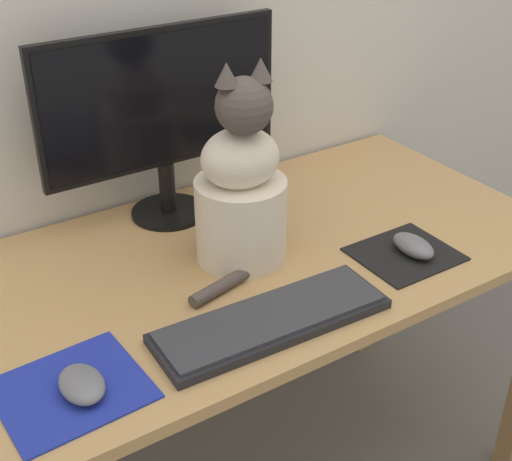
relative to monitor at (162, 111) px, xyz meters
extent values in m
cube|color=tan|center=(0.02, -0.24, -0.26)|extent=(1.40, 0.68, 0.02)
cube|color=olive|center=(0.68, 0.06, -0.62)|extent=(0.05, 0.05, 0.70)
cylinder|color=black|center=(0.00, 0.00, -0.24)|extent=(0.17, 0.17, 0.01)
cylinder|color=black|center=(0.00, 0.00, -0.18)|extent=(0.04, 0.04, 0.12)
cube|color=black|center=(0.00, 0.00, 0.03)|extent=(0.54, 0.02, 0.30)
cube|color=black|center=(0.00, -0.01, 0.03)|extent=(0.52, 0.00, 0.28)
cube|color=black|center=(-0.03, -0.47, -0.24)|extent=(0.44, 0.16, 0.02)
cube|color=#333338|center=(-0.03, -0.47, -0.23)|extent=(0.42, 0.14, 0.01)
cube|color=#1E2D9E|center=(-0.39, -0.44, -0.25)|extent=(0.23, 0.21, 0.00)
cube|color=black|center=(0.33, -0.42, -0.25)|extent=(0.20, 0.18, 0.00)
ellipsoid|color=slate|center=(-0.38, -0.45, -0.23)|extent=(0.07, 0.10, 0.03)
ellipsoid|color=slate|center=(0.34, -0.43, -0.23)|extent=(0.06, 0.10, 0.04)
cylinder|color=beige|center=(0.04, -0.25, -0.16)|extent=(0.20, 0.20, 0.17)
ellipsoid|color=beige|center=(0.04, -0.25, -0.03)|extent=(0.17, 0.15, 0.12)
sphere|color=#4C423D|center=(0.04, -0.26, 0.08)|extent=(0.12, 0.12, 0.11)
cone|color=#4C423D|center=(0.01, -0.26, 0.15)|extent=(0.05, 0.05, 0.04)
cone|color=#4C423D|center=(0.07, -0.27, 0.15)|extent=(0.05, 0.05, 0.04)
cylinder|color=#4C423D|center=(-0.01, -0.32, -0.23)|extent=(0.24, 0.08, 0.03)
camera|label=1|loc=(-0.61, -1.30, 0.54)|focal=50.00mm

